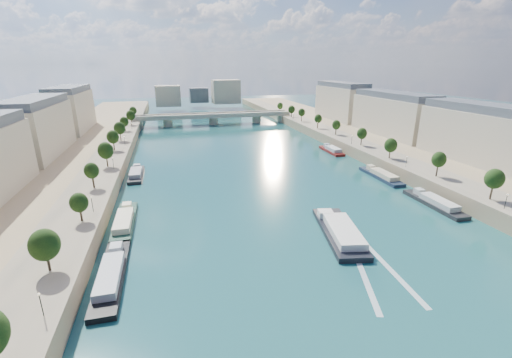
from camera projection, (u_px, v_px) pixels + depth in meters
ground at (259, 179)px, 130.15m from camera, size 700.00×700.00×0.00m
quay_left at (48, 189)px, 112.33m from camera, size 44.00×520.00×5.00m
quay_right at (421, 160)px, 146.36m from camera, size 44.00×520.00×5.00m
pave_left at (96, 178)px, 115.07m from camera, size 14.00×520.00×0.10m
pave_right at (392, 156)px, 142.00m from camera, size 14.00×520.00×0.10m
trees_left at (101, 160)px, 115.64m from camera, size 4.80×268.80×8.26m
trees_right at (375, 139)px, 148.98m from camera, size 4.80×268.80×8.26m
lamps_left at (104, 178)px, 106.08m from camera, size 0.36×200.36×4.28m
lamps_right at (376, 148)px, 144.66m from camera, size 0.36×200.36×4.28m
buildings_left at (8, 142)px, 115.82m from camera, size 16.00×226.00×23.20m
buildings_right at (432, 122)px, 156.00m from camera, size 16.00×226.00×23.20m
skyline at (203, 93)px, 327.70m from camera, size 79.00×42.00×22.00m
bridge at (213, 117)px, 245.75m from camera, size 112.00×12.00×8.15m
tour_barge at (340, 232)px, 86.92m from camera, size 12.91×28.07×3.73m
wake at (377, 271)px, 71.98m from camera, size 12.64×26.02×0.04m
moored_barges_left at (109, 284)px, 66.42m from camera, size 5.00×155.57×3.60m
moored_barges_right at (450, 211)px, 99.44m from camera, size 5.00×163.41×3.60m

